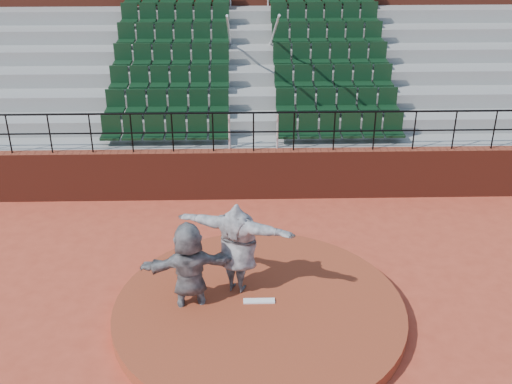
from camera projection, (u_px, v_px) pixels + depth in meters
ground at (259, 317)px, 12.17m from camera, size 90.00×90.00×0.00m
pitchers_mound at (259, 312)px, 12.11m from camera, size 5.50×5.50×0.25m
pitching_rubber at (259, 301)px, 12.19m from camera, size 0.60×0.15×0.03m
boundary_wall at (254, 174)px, 16.34m from camera, size 24.00×0.30×1.30m
wall_railing at (253, 123)px, 15.71m from camera, size 24.04×0.05×1.03m
seating_deck at (251, 98)px, 19.23m from camera, size 24.00×5.97×4.63m
press_box_facade at (249, 2)px, 21.81m from camera, size 24.00×3.00×7.10m
pitcher at (237, 247)px, 12.15m from camera, size 2.39×1.43×1.89m
fielder at (189, 270)px, 11.85m from camera, size 1.88×0.88×1.95m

